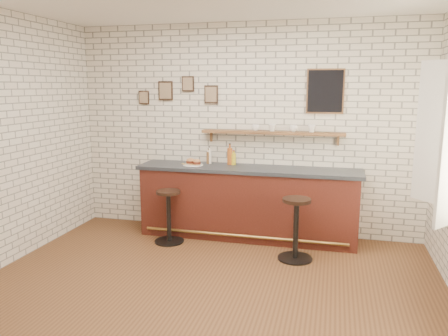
% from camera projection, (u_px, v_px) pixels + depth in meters
% --- Properties ---
extents(ground, '(5.00, 5.00, 0.00)m').
position_uv_depth(ground, '(206.00, 289.00, 4.64)').
color(ground, brown).
rests_on(ground, ground).
extents(bar_counter, '(3.10, 0.65, 1.01)m').
position_uv_depth(bar_counter, '(247.00, 202.00, 6.14)').
color(bar_counter, '#4F1D15').
rests_on(bar_counter, ground).
extents(sandwich_plate, '(0.28, 0.28, 0.01)m').
position_uv_depth(sandwich_plate, '(193.00, 165.00, 6.21)').
color(sandwich_plate, white).
rests_on(sandwich_plate, bar_counter).
extents(ciabatta_sandwich, '(0.26, 0.19, 0.08)m').
position_uv_depth(ciabatta_sandwich, '(194.00, 162.00, 6.20)').
color(ciabatta_sandwich, '#BD824D').
rests_on(ciabatta_sandwich, sandwich_plate).
extents(potato_chips, '(0.27, 0.18, 0.00)m').
position_uv_depth(potato_chips, '(191.00, 164.00, 6.21)').
color(potato_chips, gold).
rests_on(potato_chips, sandwich_plate).
extents(bitters_bottle_brown, '(0.07, 0.07, 0.22)m').
position_uv_depth(bitters_bottle_brown, '(209.00, 157.00, 6.32)').
color(bitters_bottle_brown, brown).
rests_on(bitters_bottle_brown, bar_counter).
extents(bitters_bottle_white, '(0.07, 0.07, 0.25)m').
position_uv_depth(bitters_bottle_white, '(209.00, 157.00, 6.32)').
color(bitters_bottle_white, white).
rests_on(bitters_bottle_white, bar_counter).
extents(bitters_bottle_amber, '(0.07, 0.07, 0.30)m').
position_uv_depth(bitters_bottle_amber, '(230.00, 156.00, 6.24)').
color(bitters_bottle_amber, '#A44F1A').
rests_on(bitters_bottle_amber, bar_counter).
extents(condiment_bottle_yellow, '(0.07, 0.07, 0.21)m').
position_uv_depth(condiment_bottle_yellow, '(234.00, 159.00, 6.24)').
color(condiment_bottle_yellow, gold).
rests_on(condiment_bottle_yellow, bar_counter).
extents(bar_stool_left, '(0.43, 0.43, 0.73)m').
position_uv_depth(bar_stool_left, '(169.00, 215.00, 5.96)').
color(bar_stool_left, black).
rests_on(bar_stool_left, ground).
extents(bar_stool_right, '(0.43, 0.43, 0.78)m').
position_uv_depth(bar_stool_right, '(296.00, 227.00, 5.36)').
color(bar_stool_right, black).
rests_on(bar_stool_right, ground).
extents(wall_shelf, '(2.00, 0.18, 0.18)m').
position_uv_depth(wall_shelf, '(272.00, 133.00, 6.08)').
color(wall_shelf, brown).
rests_on(wall_shelf, ground).
extents(shelf_cup_a, '(0.15, 0.15, 0.09)m').
position_uv_depth(shelf_cup_a, '(256.00, 128.00, 6.12)').
color(shelf_cup_a, white).
rests_on(shelf_cup_a, wall_shelf).
extents(shelf_cup_b, '(0.15, 0.15, 0.10)m').
position_uv_depth(shelf_cup_b, '(272.00, 128.00, 6.07)').
color(shelf_cup_b, white).
rests_on(shelf_cup_b, wall_shelf).
extents(shelf_cup_c, '(0.12, 0.12, 0.09)m').
position_uv_depth(shelf_cup_c, '(293.00, 129.00, 6.00)').
color(shelf_cup_c, white).
rests_on(shelf_cup_c, wall_shelf).
extents(shelf_cup_d, '(0.13, 0.13, 0.10)m').
position_uv_depth(shelf_cup_d, '(312.00, 129.00, 5.94)').
color(shelf_cup_d, white).
rests_on(shelf_cup_d, wall_shelf).
extents(back_wall_decor, '(2.96, 0.02, 0.56)m').
position_uv_depth(back_wall_decor, '(261.00, 91.00, 6.09)').
color(back_wall_decor, black).
rests_on(back_wall_decor, ground).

